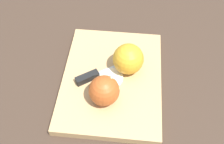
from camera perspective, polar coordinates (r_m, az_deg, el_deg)
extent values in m
plane|color=#38281E|center=(0.71, 0.00, -2.09)|extent=(4.00, 4.00, 0.00)
cube|color=tan|center=(0.70, 0.00, -1.56)|extent=(0.38, 0.31, 0.02)
sphere|color=#AD4C1E|center=(0.62, -1.70, -4.09)|extent=(0.07, 0.07, 0.07)
cylinder|color=#EFE5C6|center=(0.63, -2.06, -3.68)|extent=(0.06, 0.05, 0.07)
sphere|color=gold|center=(0.68, 3.56, 2.84)|extent=(0.08, 0.08, 0.08)
cylinder|color=#EFE5C6|center=(0.68, 2.95, 2.93)|extent=(0.08, 0.01, 0.08)
cube|color=silver|center=(0.71, 0.62, 0.98)|extent=(0.08, 0.08, 0.00)
cube|color=black|center=(0.68, -5.40, -1.20)|extent=(0.06, 0.06, 0.02)
cylinder|color=#EFE5C6|center=(0.69, 0.01, -1.34)|extent=(0.06, 0.06, 0.01)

